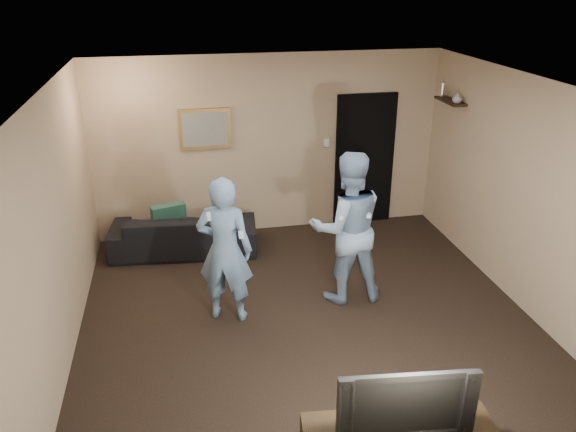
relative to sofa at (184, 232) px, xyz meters
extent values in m
plane|color=black|center=(1.30, -1.96, -0.29)|extent=(5.00, 5.00, 0.00)
cube|color=silver|center=(1.30, -1.96, 2.31)|extent=(5.00, 5.00, 0.04)
cube|color=tan|center=(1.30, 0.54, 1.01)|extent=(5.00, 0.04, 2.60)
cube|color=tan|center=(1.30, -4.46, 1.01)|extent=(5.00, 0.04, 2.60)
cube|color=tan|center=(-1.20, -1.96, 1.01)|extent=(0.04, 5.00, 2.60)
cube|color=tan|center=(3.80, -1.96, 1.01)|extent=(0.04, 5.00, 2.60)
imported|color=black|center=(0.00, 0.00, 0.00)|extent=(2.05, 0.97, 0.58)
cube|color=#164337|center=(-0.18, 0.00, 0.19)|extent=(0.48, 0.27, 0.46)
cube|color=olive|center=(0.40, 0.51, 1.31)|extent=(0.72, 0.05, 0.57)
cube|color=slate|center=(0.40, 0.49, 1.31)|extent=(0.62, 0.01, 0.47)
cube|color=black|center=(2.75, 0.51, 0.71)|extent=(0.90, 0.06, 2.00)
cube|color=silver|center=(2.15, 0.51, 1.01)|extent=(0.08, 0.02, 0.12)
cube|color=black|center=(3.69, -0.16, 1.70)|extent=(0.20, 0.60, 0.03)
imported|color=#A3A3A8|center=(3.69, -0.34, 1.78)|extent=(0.13, 0.13, 0.13)
cylinder|color=silver|center=(3.69, 0.10, 1.81)|extent=(0.06, 0.06, 0.18)
imported|color=black|center=(1.47, -4.23, 0.51)|extent=(1.01, 0.24, 0.58)
imported|color=#678CB2|center=(0.43, -1.73, 0.55)|extent=(0.71, 0.58, 1.68)
cube|color=white|center=(0.27, -1.95, 1.06)|extent=(0.04, 0.14, 0.04)
cube|color=white|center=(0.59, -1.95, 0.82)|extent=(0.05, 0.09, 0.05)
imported|color=#829EBE|center=(1.84, -1.58, 0.62)|extent=(0.90, 0.71, 1.82)
cube|color=white|center=(1.68, -1.80, 0.88)|extent=(0.04, 0.14, 0.04)
cube|color=white|center=(2.00, -1.80, 0.86)|extent=(0.05, 0.09, 0.05)
camera|label=1|loc=(0.04, -7.17, 3.32)|focal=35.00mm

